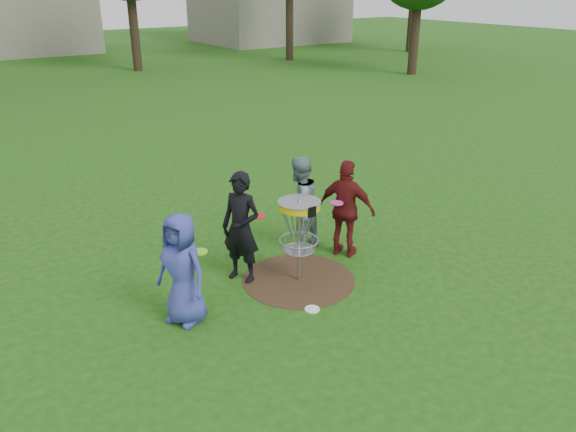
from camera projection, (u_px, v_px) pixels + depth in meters
ground at (299, 280)px, 8.95m from camera, size 100.00×100.00×0.00m
dirt_patch at (299, 279)px, 8.95m from camera, size 1.80×1.80×0.01m
player_blue at (182, 269)px, 7.58m from camera, size 0.79×0.93×1.61m
player_black at (241, 228)px, 8.64m from camera, size 0.68×0.77×1.78m
player_grey at (299, 204)px, 9.66m from camera, size 0.96×0.82×1.70m
player_maroon at (346, 209)px, 9.46m from camera, size 0.85×1.07×1.70m
disc_on_grass at (312, 309)px, 8.13m from camera, size 0.22×0.22×0.02m
disc_golf_basket at (299, 221)px, 8.56m from camera, size 0.66×0.67×1.38m
held_discs at (277, 216)px, 8.68m from camera, size 2.82×0.94×0.12m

